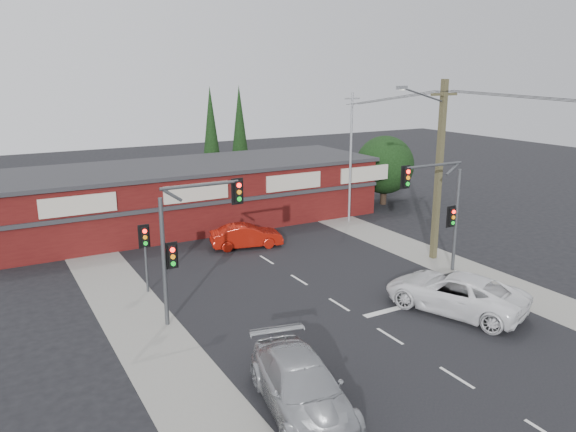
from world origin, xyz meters
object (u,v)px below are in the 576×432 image
white_suv (455,292)px  shop_building (190,194)px  silver_suv (302,387)px  utility_pole (438,165)px  red_sedan (246,236)px

white_suv → shop_building: size_ratio=0.23×
white_suv → silver_suv: size_ratio=1.08×
utility_pole → white_suv: bearing=-125.7°
silver_suv → shop_building: bearing=89.9°
silver_suv → red_sedan: 17.21m
utility_pole → shop_building: bearing=123.8°
white_suv → utility_pole: size_ratio=0.62×
white_suv → silver_suv: 10.37m
white_suv → red_sedan: white_suv is taller
white_suv → silver_suv: bearing=-3.1°
shop_building → utility_pole: (9.36, -14.00, 3.26)m
shop_building → utility_pole: bearing=-56.2°
red_sedan → white_suv: bearing=-149.4°
white_suv → shop_building: bearing=-96.7°
white_suv → red_sedan: (-4.10, 12.99, -0.15)m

